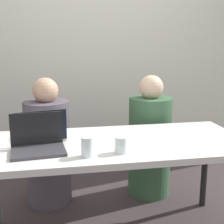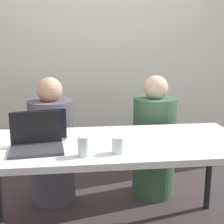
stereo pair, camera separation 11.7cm
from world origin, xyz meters
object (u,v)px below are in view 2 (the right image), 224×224
(person_on_left, at_px, (52,147))
(water_glass_left, at_px, (84,148))
(laptop_front_left, at_px, (36,142))
(person_on_right, at_px, (154,143))
(water_glass_center, at_px, (118,146))
(laptop_back_left, at_px, (40,133))

(person_on_left, height_order, water_glass_left, person_on_left)
(water_glass_left, bearing_deg, laptop_front_left, 152.09)
(water_glass_left, bearing_deg, person_on_right, 53.75)
(person_on_right, bearing_deg, water_glass_left, 68.54)
(person_on_left, height_order, water_glass_center, person_on_left)
(laptop_back_left, height_order, laptop_front_left, laptop_front_left)
(person_on_left, xyz_separation_m, water_glass_center, (0.44, -0.85, 0.28))
(water_glass_center, distance_m, water_glass_left, 0.20)
(water_glass_left, bearing_deg, water_glass_center, 6.81)
(laptop_back_left, distance_m, water_glass_left, 0.44)
(person_on_left, relative_size, laptop_back_left, 2.91)
(water_glass_center, bearing_deg, water_glass_left, -173.19)
(laptop_front_left, xyz_separation_m, water_glass_left, (0.28, -0.15, 0.00))
(laptop_back_left, relative_size, laptop_front_left, 1.11)
(water_glass_center, bearing_deg, person_on_left, 117.49)
(person_on_left, bearing_deg, laptop_back_left, 71.21)
(person_on_right, xyz_separation_m, laptop_back_left, (-0.92, -0.53, 0.29))
(person_on_left, relative_size, water_glass_center, 11.18)
(person_on_right, relative_size, water_glass_left, 9.45)
(person_on_right, bearing_deg, person_on_left, 14.79)
(person_on_right, height_order, water_glass_left, person_on_right)
(laptop_back_left, distance_m, laptop_front_left, 0.20)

